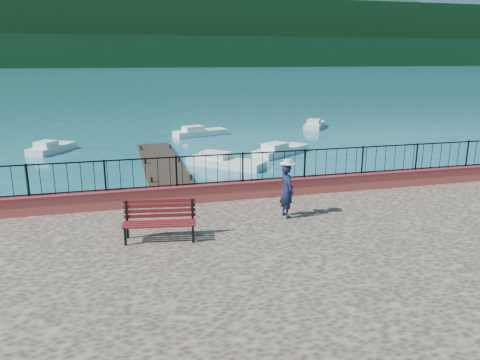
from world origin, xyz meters
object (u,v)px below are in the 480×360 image
boat_2 (281,148)px  boat_4 (200,130)px  park_bench (160,229)px  boat_5 (315,123)px  person (287,191)px  boat_1 (226,160)px  boat_0 (93,207)px  boat_3 (52,146)px

boat_2 → boat_4: 9.03m
park_bench → boat_4: (5.27, 23.49, -1.11)m
boat_4 → boat_5: same height
person → boat_2: (5.01, 14.30, -1.61)m
boat_1 → park_bench: bearing=-67.7°
boat_0 → park_bench: bearing=-79.8°
person → boat_1: size_ratio=0.37×
park_bench → boat_0: size_ratio=0.48×
boat_0 → boat_5: size_ratio=1.13×
boat_1 → boat_0: bearing=-91.9°
boat_5 → boat_3: bearing=138.1°
person → boat_4: person is taller
person → boat_2: size_ratio=0.38×
boat_3 → park_bench: bearing=-134.0°
boat_0 → boat_1: (6.69, 6.77, 0.00)m
boat_1 → boat_3: bearing=-172.6°
boat_4 → boat_1: bearing=-109.2°
park_bench → boat_2: (8.81, 15.18, -1.11)m
boat_1 → boat_3: (-9.66, 6.85, 0.00)m
boat_5 → person: bearing=-172.7°
boat_4 → person: bearing=-110.0°
park_bench → person: 3.93m
person → boat_5: bearing=-31.9°
boat_5 → boat_0: bearing=170.6°
person → boat_1: 12.00m
person → boat_5: (11.61, 24.23, -1.61)m
boat_0 → boat_1: 9.52m
boat_2 → boat_0: bearing=-173.3°
park_bench → boat_3: (-4.93, 19.58, -1.11)m
park_bench → boat_5: (15.40, 25.12, -1.11)m
boat_2 → boat_5: (6.60, 9.94, 0.00)m
boat_1 → boat_3: size_ratio=1.32×
boat_0 → boat_1: same height
boat_3 → boat_4: bearing=-37.2°
person → boat_4: size_ratio=0.40×
person → boat_2: person is taller
boat_0 → boat_3: bearing=94.3°
boat_1 → boat_5: same height
boat_0 → boat_3: size_ratio=1.20×
boat_3 → boat_5: same height
boat_4 → boat_5: 10.26m
boat_0 → person: bearing=-49.5°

